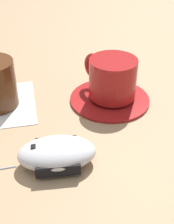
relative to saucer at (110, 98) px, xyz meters
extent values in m
plane|color=#9E7F5B|center=(0.01, -0.11, 0.00)|extent=(3.00, 3.00, 0.00)
cylinder|color=maroon|center=(0.00, 0.00, 0.00)|extent=(0.14, 0.14, 0.01)
cylinder|color=maroon|center=(0.00, 0.00, 0.04)|extent=(0.08, 0.08, 0.07)
torus|color=maroon|center=(-0.05, -0.01, 0.04)|extent=(0.05, 0.02, 0.05)
ellipsoid|color=silver|center=(0.11, -0.14, 0.01)|extent=(0.09, 0.12, 0.04)
cylinder|color=black|center=(0.10, -0.17, 0.02)|extent=(0.01, 0.01, 0.01)
cube|color=black|center=(0.13, -0.15, 0.01)|extent=(0.02, 0.06, 0.02)
cube|color=black|center=(0.08, -0.13, 0.01)|extent=(0.02, 0.06, 0.02)
sphere|color=gray|center=(0.09, -0.20, 0.00)|extent=(0.00, 0.00, 0.00)
camera|label=1|loc=(0.40, -0.24, 0.30)|focal=50.00mm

